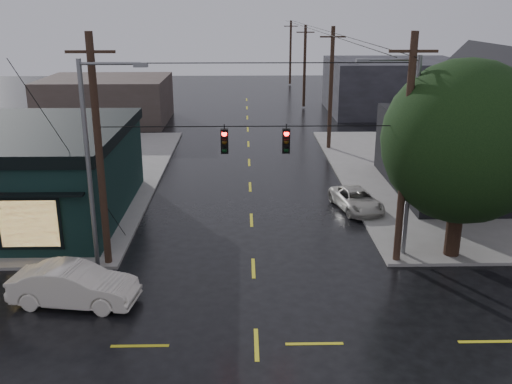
{
  "coord_description": "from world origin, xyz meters",
  "views": [
    {
      "loc": [
        -0.39,
        -16.99,
        11.08
      ],
      "look_at": [
        0.12,
        6.1,
        3.53
      ],
      "focal_mm": 40.0,
      "sensor_mm": 36.0,
      "label": 1
    }
  ],
  "objects_px": {
    "utility_pole_nw": "(109,265)",
    "suv_silver": "(356,200)",
    "corner_tree": "(464,142)",
    "utility_pole_ne": "(396,262)",
    "sedan_cream": "(74,285)"
  },
  "relations": [
    {
      "from": "utility_pole_nw",
      "to": "suv_silver",
      "type": "xyz_separation_m",
      "value": [
        12.5,
        7.01,
        0.6
      ]
    },
    {
      "from": "suv_silver",
      "to": "corner_tree",
      "type": "bearing_deg",
      "value": -76.09
    },
    {
      "from": "utility_pole_ne",
      "to": "suv_silver",
      "type": "distance_m",
      "value": 7.05
    },
    {
      "from": "utility_pole_ne",
      "to": "suv_silver",
      "type": "bearing_deg",
      "value": 94.08
    },
    {
      "from": "sedan_cream",
      "to": "utility_pole_ne",
      "type": "bearing_deg",
      "value": -66.99
    },
    {
      "from": "utility_pole_nw",
      "to": "utility_pole_ne",
      "type": "relative_size",
      "value": 1.0
    },
    {
      "from": "corner_tree",
      "to": "utility_pole_ne",
      "type": "distance_m",
      "value": 6.11
    },
    {
      "from": "suv_silver",
      "to": "sedan_cream",
      "type": "bearing_deg",
      "value": -153.14
    },
    {
      "from": "utility_pole_ne",
      "to": "corner_tree",
      "type": "bearing_deg",
      "value": 10.55
    },
    {
      "from": "sedan_cream",
      "to": "suv_silver",
      "type": "distance_m",
      "value": 16.73
    },
    {
      "from": "utility_pole_nw",
      "to": "sedan_cream",
      "type": "xyz_separation_m",
      "value": [
        -0.5,
        -3.52,
        0.81
      ]
    },
    {
      "from": "corner_tree",
      "to": "utility_pole_nw",
      "type": "xyz_separation_m",
      "value": [
        -15.68,
        -0.5,
        -5.47
      ]
    },
    {
      "from": "suv_silver",
      "to": "utility_pole_ne",
      "type": "bearing_deg",
      "value": -98.08
    },
    {
      "from": "corner_tree",
      "to": "utility_pole_nw",
      "type": "bearing_deg",
      "value": -178.17
    },
    {
      "from": "sedan_cream",
      "to": "suv_silver",
      "type": "xyz_separation_m",
      "value": [
        13.0,
        10.53,
        -0.2
      ]
    }
  ]
}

